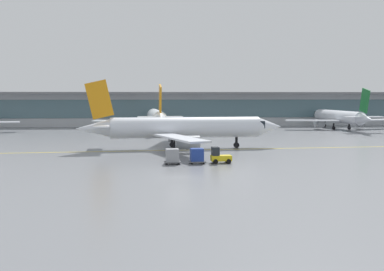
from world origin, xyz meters
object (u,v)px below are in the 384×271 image
object	(u,v)px
cargo_dolly_trailing	(172,156)
baggage_tug	(219,156)
taxiing_regional_jet	(183,128)
gate_airplane_2	(339,117)
gate_airplane_1	(156,117)
cargo_dolly_lead	(197,155)

from	to	relation	value
cargo_dolly_trailing	baggage_tug	bearing A→B (deg)	-0.00
taxiing_regional_jet	baggage_tug	xyz separation A→B (m)	(3.47, -16.67, -2.46)
gate_airplane_2	taxiing_regional_jet	xyz separation A→B (m)	(-43.18, -40.68, 0.23)
baggage_tug	gate_airplane_1	bearing A→B (deg)	94.43
gate_airplane_1	taxiing_regional_jet	distance (m)	39.96
gate_airplane_1	baggage_tug	xyz separation A→B (m)	(7.26, -56.44, -2.45)
cargo_dolly_trailing	gate_airplane_1	bearing A→B (deg)	88.33
gate_airplane_1	baggage_tug	bearing A→B (deg)	-175.67
gate_airplane_2	gate_airplane_1	bearing A→B (deg)	87.20
gate_airplane_2	cargo_dolly_trailing	size ratio (longest dim) A/B	14.45
gate_airplane_1	cargo_dolly_trailing	distance (m)	56.81
gate_airplane_2	cargo_dolly_trailing	world-z (taller)	gate_airplane_2
cargo_dolly_lead	cargo_dolly_trailing	world-z (taller)	same
taxiing_regional_jet	gate_airplane_2	bearing A→B (deg)	39.94
taxiing_regional_jet	cargo_dolly_lead	distance (m)	16.98
gate_airplane_1	cargo_dolly_trailing	size ratio (longest dim) A/B	15.45
taxiing_regional_jet	cargo_dolly_trailing	world-z (taller)	taxiing_regional_jet
taxiing_regional_jet	cargo_dolly_lead	size ratio (longest dim) A/B	15.50
cargo_dolly_lead	taxiing_regional_jet	bearing A→B (deg)	89.00
cargo_dolly_lead	cargo_dolly_trailing	xyz separation A→B (m)	(-3.13, -0.16, 0.00)
gate_airplane_2	baggage_tug	bearing A→B (deg)	141.39
gate_airplane_1	cargo_dolly_lead	xyz separation A→B (m)	(4.35, -56.59, -2.29)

